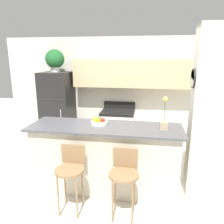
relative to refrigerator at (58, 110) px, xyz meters
name	(u,v)px	position (x,y,z in m)	size (l,w,h in m)	color
ground_plane	(105,188)	(1.43, -1.57, -0.89)	(14.00, 14.00, 0.00)	beige
wall_back	(125,85)	(1.54, 0.33, 0.57)	(5.60, 0.38, 2.55)	silver
pillar_right	(203,115)	(2.88, -1.47, 0.39)	(0.38, 0.32, 2.55)	silver
counter_bar	(105,158)	(1.43, -1.57, -0.35)	(2.37, 0.74, 1.07)	beige
refrigerator	(58,110)	(0.00, 0.00, 0.00)	(0.66, 0.71, 1.77)	black
stove_range	(118,130)	(1.41, 0.05, -0.42)	(0.75, 0.62, 1.07)	white
bar_stool_left	(71,169)	(1.07, -2.15, -0.26)	(0.39, 0.39, 0.93)	olive
bar_stool_right	(124,174)	(1.80, -2.15, -0.26)	(0.39, 0.39, 0.93)	olive
potted_plant_on_fridge	(55,60)	(0.00, 0.00, 1.16)	(0.42, 0.42, 0.50)	silver
orchid_vase	(164,121)	(2.31, -1.58, 0.32)	(0.11, 0.11, 0.49)	tan
fruit_bowl	(99,122)	(1.32, -1.49, 0.23)	(0.27, 0.27, 0.12)	silver
trash_bin	(79,143)	(0.55, -0.24, -0.70)	(0.28, 0.28, 0.38)	#59595B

